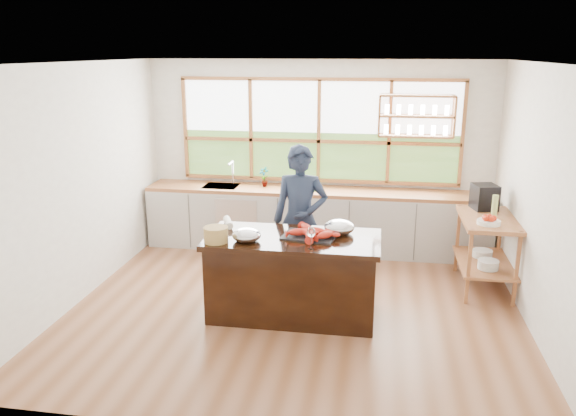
% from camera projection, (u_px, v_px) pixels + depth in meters
% --- Properties ---
extents(ground_plane, '(5.00, 5.00, 0.00)m').
position_uv_depth(ground_plane, '(296.00, 306.00, 6.41)').
color(ground_plane, '#976244').
extents(room_shell, '(5.02, 4.52, 2.71)m').
position_uv_depth(room_shell, '(305.00, 147.00, 6.42)').
color(room_shell, white).
rests_on(room_shell, ground_plane).
extents(back_counter, '(4.90, 0.63, 0.90)m').
position_uv_depth(back_counter, '(314.00, 219.00, 8.13)').
color(back_counter, '#BCB8B2').
rests_on(back_counter, ground_plane).
extents(right_shelf_unit, '(0.62, 1.10, 0.90)m').
position_uv_depth(right_shelf_unit, '(486.00, 241.00, 6.75)').
color(right_shelf_unit, '#A35E3D').
rests_on(right_shelf_unit, ground_plane).
extents(island, '(1.85, 0.90, 0.90)m').
position_uv_depth(island, '(293.00, 276.00, 6.10)').
color(island, black).
rests_on(island, ground_plane).
extents(cook, '(0.66, 0.44, 1.78)m').
position_uv_depth(cook, '(300.00, 220.00, 6.62)').
color(cook, '#1D263B').
rests_on(cook, ground_plane).
extents(potted_plant, '(0.18, 0.16, 0.29)m').
position_uv_depth(potted_plant, '(264.00, 177.00, 8.14)').
color(potted_plant, slate).
rests_on(potted_plant, back_counter).
extents(cutting_board, '(0.45, 0.36, 0.01)m').
position_uv_depth(cutting_board, '(307.00, 189.00, 8.02)').
color(cutting_board, green).
rests_on(cutting_board, back_counter).
extents(espresso_machine, '(0.34, 0.35, 0.31)m').
position_uv_depth(espresso_machine, '(485.00, 197.00, 6.98)').
color(espresso_machine, black).
rests_on(espresso_machine, right_shelf_unit).
extents(wine_bottle, '(0.07, 0.07, 0.28)m').
position_uv_depth(wine_bottle, '(495.00, 207.00, 6.60)').
color(wine_bottle, '#AABD63').
rests_on(wine_bottle, right_shelf_unit).
extents(fruit_bowl, '(0.26, 0.26, 0.11)m').
position_uv_depth(fruit_bowl, '(489.00, 221.00, 6.40)').
color(fruit_bowl, white).
rests_on(fruit_bowl, right_shelf_unit).
extents(slate_board, '(0.60, 0.47, 0.02)m').
position_uv_depth(slate_board, '(309.00, 236.00, 5.99)').
color(slate_board, black).
rests_on(slate_board, island).
extents(lobster_pile, '(0.52, 0.48, 0.08)m').
position_uv_depth(lobster_pile, '(311.00, 233.00, 5.94)').
color(lobster_pile, red).
rests_on(lobster_pile, slate_board).
extents(mixing_bowl_left, '(0.30, 0.30, 0.15)m').
position_uv_depth(mixing_bowl_left, '(247.00, 235.00, 5.84)').
color(mixing_bowl_left, silver).
rests_on(mixing_bowl_left, island).
extents(mixing_bowl_right, '(0.33, 0.33, 0.16)m').
position_uv_depth(mixing_bowl_right, '(339.00, 227.00, 6.08)').
color(mixing_bowl_right, silver).
rests_on(mixing_bowl_right, island).
extents(wine_glass, '(0.08, 0.08, 0.22)m').
position_uv_depth(wine_glass, '(311.00, 233.00, 5.59)').
color(wine_glass, white).
rests_on(wine_glass, island).
extents(wicker_basket, '(0.25, 0.25, 0.16)m').
position_uv_depth(wicker_basket, '(216.00, 235.00, 5.80)').
color(wicker_basket, '#B29045').
rests_on(wicker_basket, island).
extents(parchment_roll, '(0.19, 0.31, 0.08)m').
position_uv_depth(parchment_roll, '(228.00, 222.00, 6.35)').
color(parchment_roll, white).
rests_on(parchment_roll, island).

